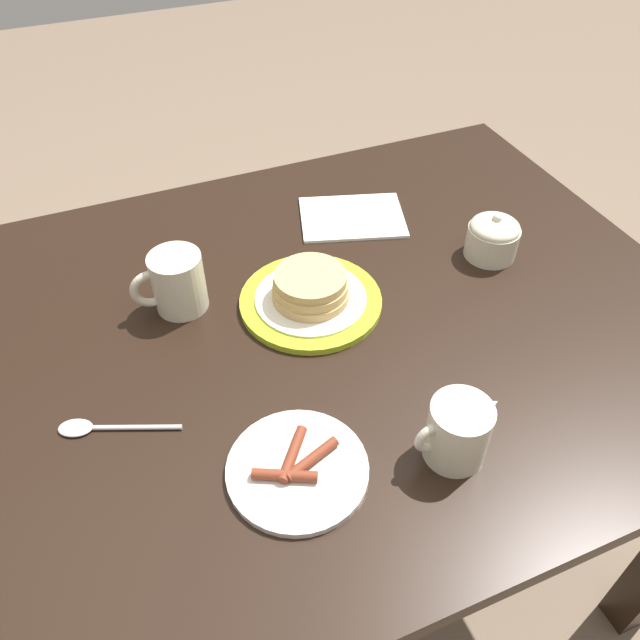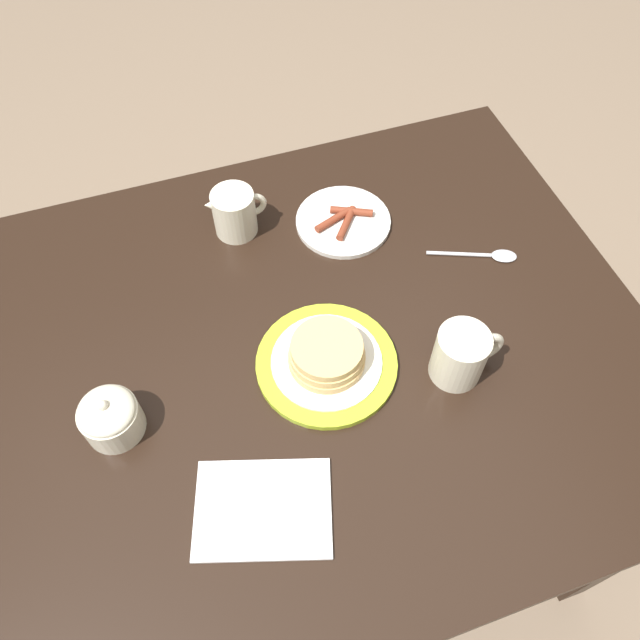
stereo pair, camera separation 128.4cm
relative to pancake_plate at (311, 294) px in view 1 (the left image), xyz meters
name	(u,v)px [view 1 (the left image)]	position (x,y,z in m)	size (l,w,h in m)	color
ground_plane	(331,538)	(-0.03, 0.04, -0.78)	(8.00, 8.00, 0.00)	#7A6651
dining_table	(335,368)	(-0.03, 0.04, -0.15)	(1.18, 0.95, 0.75)	black
pancake_plate	(311,294)	(0.00, 0.00, 0.00)	(0.23, 0.23, 0.06)	#AAC628
side_plate_bacon	(297,468)	(0.13, 0.29, -0.02)	(0.18, 0.18, 0.02)	silver
coffee_mug	(176,282)	(0.20, -0.08, 0.03)	(0.12, 0.08, 0.10)	beige
creamer_pitcher	(458,431)	(-0.07, 0.34, 0.03)	(0.12, 0.08, 0.10)	beige
sugar_bowl	(493,237)	(-0.35, 0.00, 0.02)	(0.09, 0.09, 0.09)	beige
napkin	(352,217)	(-0.16, -0.20, -0.02)	(0.23, 0.20, 0.01)	white
spoon	(96,428)	(0.36, 0.12, -0.02)	(0.16, 0.08, 0.01)	silver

